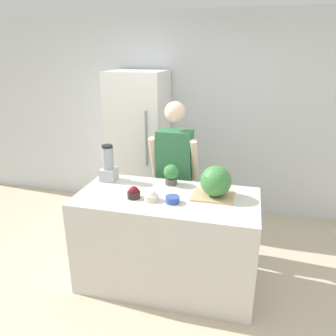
% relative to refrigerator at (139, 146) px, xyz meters
% --- Properties ---
extents(ground_plane, '(14.00, 14.00, 0.00)m').
position_rel_refrigerator_xyz_m(ground_plane, '(0.72, -1.75, -0.95)').
color(ground_plane, beige).
extents(wall_back, '(8.00, 0.06, 2.60)m').
position_rel_refrigerator_xyz_m(wall_back, '(0.72, 0.37, 0.35)').
color(wall_back, silver).
rests_on(wall_back, ground_plane).
extents(counter_island, '(1.61, 0.79, 0.91)m').
position_rel_refrigerator_xyz_m(counter_island, '(0.72, -1.35, -0.49)').
color(counter_island, beige).
rests_on(counter_island, ground_plane).
extents(refrigerator, '(0.69, 0.67, 1.89)m').
position_rel_refrigerator_xyz_m(refrigerator, '(0.00, 0.00, 0.00)').
color(refrigerator, white).
rests_on(refrigerator, ground_plane).
extents(person, '(0.50, 0.26, 1.65)m').
position_rel_refrigerator_xyz_m(person, '(0.64, -0.73, -0.09)').
color(person, '#333338').
rests_on(person, ground_plane).
extents(cutting_board, '(0.36, 0.29, 0.01)m').
position_rel_refrigerator_xyz_m(cutting_board, '(1.12, -1.26, -0.03)').
color(cutting_board, tan).
rests_on(cutting_board, counter_island).
extents(watermelon, '(0.27, 0.27, 0.27)m').
position_rel_refrigerator_xyz_m(watermelon, '(1.14, -1.27, 0.11)').
color(watermelon, '#3D7F3D').
rests_on(watermelon, cutting_board).
extents(bowl_cherries, '(0.11, 0.11, 0.11)m').
position_rel_refrigerator_xyz_m(bowl_cherries, '(0.45, -1.46, 0.00)').
color(bowl_cherries, '#2D231E').
rests_on(bowl_cherries, counter_island).
extents(bowl_cream, '(0.12, 0.12, 0.10)m').
position_rel_refrigerator_xyz_m(bowl_cream, '(0.61, -1.47, -0.00)').
color(bowl_cream, beige).
rests_on(bowl_cream, counter_island).
extents(bowl_small_blue, '(0.12, 0.12, 0.06)m').
position_rel_refrigerator_xyz_m(bowl_small_blue, '(0.80, -1.47, -0.01)').
color(bowl_small_blue, '#334C9E').
rests_on(bowl_small_blue, counter_island).
extents(blender, '(0.15, 0.15, 0.36)m').
position_rel_refrigerator_xyz_m(blender, '(0.07, -1.12, 0.11)').
color(blender, '#B7B7BC').
rests_on(blender, counter_island).
extents(potted_plant, '(0.15, 0.15, 0.20)m').
position_rel_refrigerator_xyz_m(potted_plant, '(0.69, -1.08, 0.07)').
color(potted_plant, '#514C47').
rests_on(potted_plant, counter_island).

